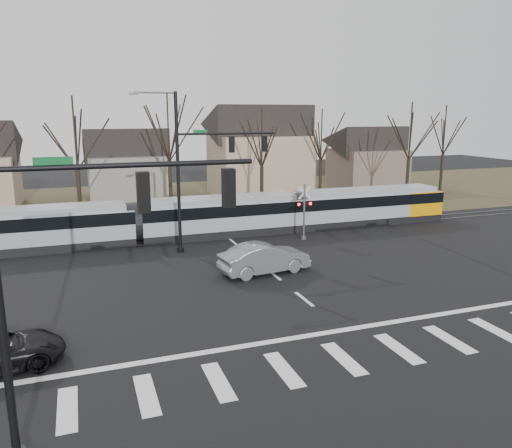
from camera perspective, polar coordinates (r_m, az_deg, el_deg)
name	(u,v)px	position (r m, az deg, el deg)	size (l,w,h in m)	color
ground	(323,314)	(23.08, 7.66, -10.19)	(140.00, 140.00, 0.00)	black
grass_verge	(182,200)	(52.56, -8.48, 2.68)	(140.00, 28.00, 0.01)	#38331E
crosswalk	(372,353)	(19.95, 13.08, -14.20)	(27.00, 2.60, 0.01)	silver
stop_line	(343,330)	(21.64, 9.89, -11.85)	(28.00, 0.35, 0.01)	silver
lane_dashes	(224,235)	(37.31, -3.62, -1.25)	(0.18, 30.00, 0.01)	silver
rail_pair	(225,235)	(37.11, -3.54, -1.28)	(90.00, 1.52, 0.06)	#59595E
tram	(220,215)	(36.87, -4.17, 1.08)	(38.06, 2.83, 2.89)	gray
sedan	(265,258)	(28.29, 0.99, -3.93)	(5.40, 2.51, 1.71)	slate
signal_pole_near_left	(64,244)	(13.24, -21.05, -2.18)	(9.28, 0.44, 10.20)	black
signal_pole_far	(202,164)	(32.40, -6.15, 6.84)	(9.28, 0.44, 10.20)	black
rail_crossing_signal	(304,214)	(35.68, 5.52, 1.18)	(1.08, 0.36, 4.00)	#59595B
tree_row	(214,156)	(46.57, -4.77, 7.71)	(59.20, 7.20, 10.00)	black
house_b	(127,160)	(55.29, -14.56, 7.04)	(8.64, 7.56, 7.65)	slate
house_c	(260,147)	(55.32, 0.41, 8.75)	(10.80, 8.64, 10.10)	tan
house_d	(368,154)	(63.84, 12.65, 7.82)	(8.64, 7.56, 7.65)	brown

